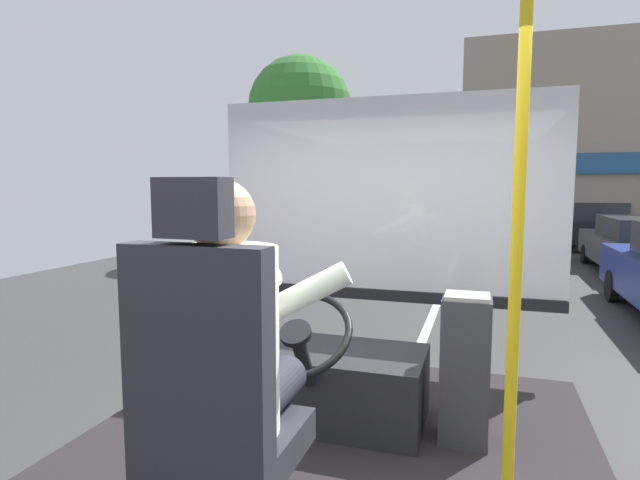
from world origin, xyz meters
TOP-DOWN VIEW (x-y plane):
  - ground at (0.00, 8.80)m, footprint 18.00×44.00m
  - driver_seat at (-0.13, -0.63)m, footprint 0.48×0.48m
  - bus_driver at (-0.13, -0.54)m, footprint 0.77×0.56m
  - steering_console at (-0.13, 0.57)m, footprint 1.10×1.00m
  - handrail_pole at (0.81, -0.14)m, footprint 0.04×0.04m
  - fare_box at (0.63, 0.56)m, footprint 0.24×0.22m
  - windshield_panel at (0.00, 1.62)m, footprint 2.50×0.08m
  - street_tree at (-4.17, 11.26)m, footprint 2.81×2.81m
  - parked_car_charcoal at (3.99, 10.78)m, footprint 1.79×4.25m
  - parked_car_black at (4.01, 16.09)m, footprint 1.82×4.34m
  - parked_car_white at (4.14, 20.55)m, footprint 1.94×3.96m

SIDE VIEW (x-z plane):
  - ground at x=0.00m, z-range -0.05..0.00m
  - parked_car_charcoal at x=3.99m, z-range 0.02..1.30m
  - parked_car_white at x=4.14m, z-range 0.02..1.46m
  - parked_car_black at x=4.01m, z-range 0.02..1.48m
  - steering_console at x=-0.13m, z-range 0.48..1.27m
  - fare_box at x=0.63m, z-range 0.65..1.42m
  - driver_seat at x=-0.13m, z-range 0.56..1.90m
  - bus_driver at x=-0.13m, z-range 1.03..1.89m
  - windshield_panel at x=0.00m, z-range 0.96..2.44m
  - handrail_pole at x=0.81m, z-range 0.65..2.75m
  - street_tree at x=-4.17m, z-range 1.30..6.76m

